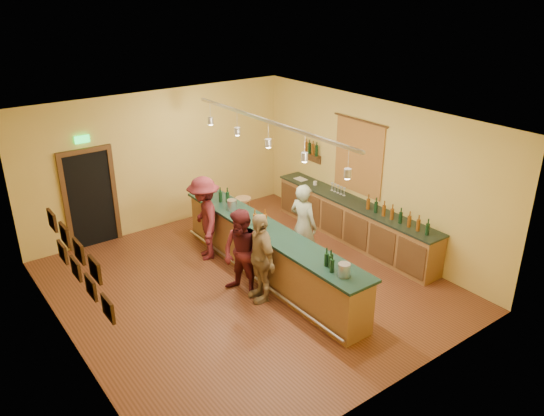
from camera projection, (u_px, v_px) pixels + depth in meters
floor at (248, 286)px, 10.17m from camera, size 7.00×7.00×0.00m
ceiling at (244, 122)px, 8.91m from camera, size 6.50×7.00×0.02m
wall_back at (160, 160)px, 12.12m from camera, size 6.50×0.02×3.20m
wall_front at (395, 294)px, 6.96m from camera, size 6.50×0.02×3.20m
wall_left at (62, 262)px, 7.76m from camera, size 0.02×7.00×3.20m
wall_right at (372, 173)px, 11.32m from camera, size 0.02×7.00×3.20m
doorway at (90, 197)px, 11.36m from camera, size 1.15×0.09×2.48m
tapestry at (359, 158)px, 11.51m from camera, size 0.03×1.40×1.60m
bottle_shelf at (311, 150)px, 12.65m from camera, size 0.17×0.55×0.54m
picture_grid at (78, 260)px, 7.09m from camera, size 0.06×2.20×0.70m
back_counter at (353, 221)px, 11.74m from camera, size 0.60×4.55×1.27m
tasting_bar at (269, 250)px, 10.21m from camera, size 0.73×5.10×1.38m
pendant_track at (268, 130)px, 9.27m from camera, size 0.11×4.60×0.50m
bartender at (303, 225)px, 10.61m from camera, size 0.53×0.71×1.75m
customer_a at (242, 254)px, 9.59m from camera, size 0.84×0.96×1.68m
customer_b at (260, 257)px, 9.45m from camera, size 0.59×1.05×1.69m
customer_c at (204, 218)px, 10.89m from camera, size 1.03×1.31×1.78m
bar_stool at (243, 204)px, 12.31m from camera, size 0.37×0.37×0.76m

